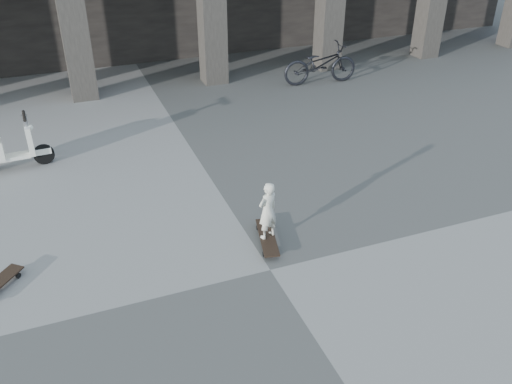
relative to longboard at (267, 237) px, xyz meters
name	(u,v)px	position (x,y,z in m)	size (l,w,h in m)	color
ground	(270,270)	(-0.23, -0.68, -0.08)	(90.00, 90.00, 0.00)	#484846
longboard	(267,237)	(0.00, 0.00, 0.00)	(0.48, 1.07, 0.10)	black
child	(268,211)	(0.00, 0.00, 0.51)	(0.35, 0.23, 0.97)	beige
bicycle	(320,64)	(4.28, 6.62, 0.47)	(0.73, 2.10, 1.11)	black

